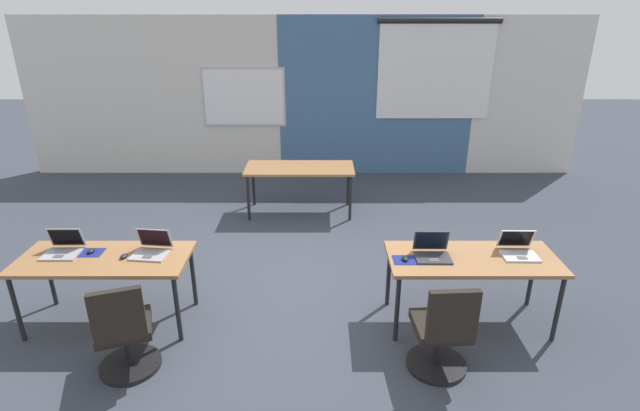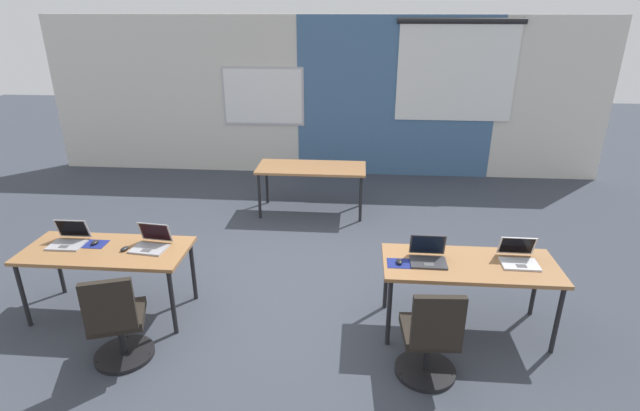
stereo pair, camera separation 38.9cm
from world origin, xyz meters
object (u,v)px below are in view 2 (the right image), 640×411
Objects in this scene: desk_near_right at (469,269)px; mouse_near_left_end at (95,242)px; laptop_near_right_end at (519,258)px; mouse_near_right_inner at (399,262)px; chair_near_right_inner at (430,341)px; desk_near_left at (107,254)px; laptop_near_left_inner at (151,243)px; mouse_near_left_inner at (124,249)px; chair_near_left_inner at (118,326)px; laptop_near_right_inner at (428,256)px; desk_far_center at (311,171)px; laptop_near_left_end at (69,239)px.

mouse_near_left_end is at bearing 178.59° from desk_near_right.
desk_near_right is 4.78× the size of laptop_near_right_end.
chair_near_right_inner reaches higher than mouse_near_right_inner.
desk_near_left is 14.86× the size of mouse_near_left_end.
chair_near_right_inner is at bearing -120.35° from desk_near_right.
desk_near_left is 3.50m from desk_near_right.
desk_near_left is 4.42× the size of laptop_near_left_inner.
mouse_near_left_inner is at bearing 178.98° from mouse_near_right_inner.
chair_near_left_inner is at bearing -166.45° from laptop_near_right_end.
laptop_near_right_inner is at bearing 177.99° from desk_near_right.
laptop_near_right_inner is at bearing 176.73° from chair_near_left_inner.
desk_near_left is 0.90m from chair_near_left_inner.
laptop_near_left_end is (-2.16, -2.72, 0.11)m from desk_far_center.
desk_far_center is 3.10m from laptop_near_right_inner.
chair_near_right_inner is at bearing -137.09° from laptop_near_right_end.
laptop_near_left_inner is at bearing 19.54° from mouse_near_left_inner.
mouse_near_left_inner is 3.75m from laptop_near_right_end.
chair_near_left_inner is 2.82m from laptop_near_right_inner.
mouse_near_left_end is 3.00m from mouse_near_right_inner.
chair_near_right_inner is (1.32, -3.53, -0.28)m from desk_far_center.
mouse_near_left_inner is 0.34× the size of laptop_near_left_end.
mouse_near_left_end is 0.12× the size of chair_near_right_inner.
mouse_near_left_inner is (-3.30, -0.01, 0.08)m from desk_near_right.
laptop_near_left_end is 1.00× the size of laptop_near_right_inner.
laptop_near_right_end reaches higher than desk_far_center.
mouse_near_left_inner is (-0.24, -0.08, -0.03)m from laptop_near_left_inner.
laptop_near_left_end is 3.09× the size of mouse_near_left_end.
laptop_near_right_end is at bearing -0.97° from laptop_near_left_end.
mouse_near_right_inner is (3.26, -0.14, -0.03)m from laptop_near_left_end.
desk_far_center is (-1.75, 2.80, 0.00)m from desk_near_right.
mouse_near_left_end is at bearing 0.86° from laptop_near_left_end.
laptop_near_right_end is 1.11m from mouse_near_right_inner.
laptop_near_right_end is (3.52, 0.79, 0.39)m from chair_near_left_inner.
mouse_near_left_inner is at bearing -16.25° from mouse_near_left_end.
desk_near_left is 1.00× the size of desk_far_center.
desk_far_center is at bearing 122.01° from desk_near_right.
laptop_near_left_inner reaches higher than chair_near_right_inner.
chair_near_left_inner is at bearing -73.07° from mouse_near_left_inner.
laptop_near_left_inner is 0.90m from chair_near_left_inner.
chair_near_right_inner is (0.23, -0.67, -0.36)m from mouse_near_right_inner.
desk_far_center is at bearing 50.83° from laptop_near_left_end.
chair_near_left_inner is 8.99× the size of mouse_near_right_inner.
desk_near_right is at bearing 5.28° from laptop_near_left_inner.
chair_near_left_inner is at bearing -45.09° from laptop_near_left_end.
laptop_near_left_inner reaches higher than desk_far_center.
chair_near_left_inner reaches higher than desk_near_right.
laptop_near_right_end is (3.95, 0.06, 0.11)m from desk_near_left.
desk_near_right is 4.80× the size of laptop_near_left_end.
laptop_near_right_end is at bearing 1.06° from mouse_near_left_inner.
chair_near_left_inner is (0.22, -0.72, -0.36)m from mouse_near_left_inner.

